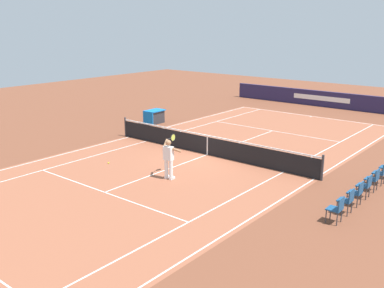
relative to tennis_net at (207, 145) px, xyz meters
name	(u,v)px	position (x,y,z in m)	size (l,w,h in m)	color
ground_plane	(207,155)	(0.00, 0.00, -0.49)	(60.00, 60.00, 0.00)	brown
court_slab	(207,155)	(0.00, 0.00, -0.49)	(24.20, 11.40, 0.00)	#935138
court_line_markings	(207,155)	(0.00, 0.00, -0.49)	(23.85, 11.05, 0.01)	white
tennis_net	(207,145)	(0.00, 0.00, 0.00)	(0.10, 11.70, 1.08)	#2D2D33
stadium_barrier	(335,100)	(-15.90, 0.00, 0.10)	(0.26, 17.00, 1.19)	#231E47
tennis_player_near	(169,157)	(3.74, 0.87, 0.44)	(1.04, 0.79, 1.70)	white
tennis_ball	(108,163)	(3.98, -2.62, -0.46)	(0.07, 0.07, 0.07)	#CCE01E
spectator_chair_1	(381,172)	(-1.03, 7.78, 0.03)	(0.44, 0.44, 0.88)	#38383D
spectator_chair_2	(374,178)	(-0.12, 7.78, 0.03)	(0.44, 0.44, 0.88)	#38383D
spectator_chair_3	(366,185)	(0.78, 7.78, 0.03)	(0.44, 0.44, 0.88)	#38383D
spectator_chair_4	(357,192)	(1.68, 7.78, 0.03)	(0.44, 0.44, 0.88)	#38383D
spectator_chair_5	(347,199)	(2.58, 7.78, 0.03)	(0.44, 0.44, 0.88)	#38383D
spectator_chair_6	(337,208)	(3.48, 7.78, 0.03)	(0.44, 0.44, 0.88)	#38383D
equipment_cart_tarped	(154,117)	(-3.45, -6.88, -0.05)	(1.25, 0.84, 0.85)	#2D2D33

